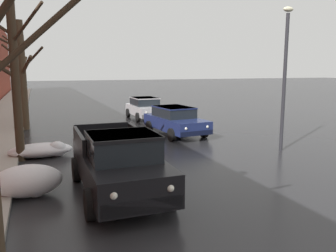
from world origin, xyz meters
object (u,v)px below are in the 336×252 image
fire_hydrant (23,180)px  sedan_darkblue_parked_kerbside_close (175,120)px  bare_tree_mid_block (21,75)px  pickup_truck_black_approaching_near_lane (118,163)px  bare_tree_second_along_sidewalk (14,77)px  sedan_silver_parked_kerbside_mid (145,108)px  bare_tree_far_down_block (22,72)px  street_lamp_post (285,72)px

fire_hydrant → sedan_darkblue_parked_kerbside_close: bearing=41.6°
bare_tree_mid_block → fire_hydrant: bare_tree_mid_block is taller
pickup_truck_black_approaching_near_lane → sedan_darkblue_parked_kerbside_close: size_ratio=1.13×
bare_tree_second_along_sidewalk → bare_tree_mid_block: bearing=89.8°
bare_tree_second_along_sidewalk → pickup_truck_black_approaching_near_lane: bare_tree_second_along_sidewalk is taller
bare_tree_mid_block → sedan_darkblue_parked_kerbside_close: bearing=-31.5°
fire_hydrant → sedan_silver_parked_kerbside_mid: bearing=59.2°
bare_tree_mid_block → sedan_darkblue_parked_kerbside_close: (7.20, -4.41, -2.26)m
bare_tree_second_along_sidewalk → sedan_darkblue_parked_kerbside_close: 8.03m
bare_tree_far_down_block → sedan_darkblue_parked_kerbside_close: bare_tree_far_down_block is taller
bare_tree_mid_block → pickup_truck_black_approaching_near_lane: size_ratio=1.20×
sedan_silver_parked_kerbside_mid → street_lamp_post: 11.31m
bare_tree_second_along_sidewalk → fire_hydrant: 4.45m
bare_tree_mid_block → bare_tree_far_down_block: size_ratio=1.04×
bare_tree_far_down_block → fire_hydrant: bare_tree_far_down_block is taller
sedan_darkblue_parked_kerbside_close → street_lamp_post: size_ratio=0.76×
bare_tree_second_along_sidewalk → fire_hydrant: size_ratio=8.17×
bare_tree_mid_block → pickup_truck_black_approaching_near_lane: bare_tree_mid_block is taller
bare_tree_far_down_block → bare_tree_second_along_sidewalk: bearing=-89.9°
fire_hydrant → street_lamp_post: size_ratio=0.12×
sedan_darkblue_parked_kerbside_close → pickup_truck_black_approaching_near_lane: bearing=-122.2°
street_lamp_post → pickup_truck_black_approaching_near_lane: bearing=-161.1°
bare_tree_far_down_block → sedan_silver_parked_kerbside_mid: (7.53, -1.83, -2.35)m
bare_tree_far_down_block → pickup_truck_black_approaching_near_lane: bearing=-80.1°
sedan_silver_parked_kerbside_mid → sedan_darkblue_parked_kerbside_close: bearing=-92.7°
pickup_truck_black_approaching_near_lane → street_lamp_post: size_ratio=0.86×
bare_tree_second_along_sidewalk → bare_tree_far_down_block: bare_tree_second_along_sidewalk is taller
bare_tree_far_down_block → bare_tree_mid_block: bearing=-89.1°
sedan_darkblue_parked_kerbside_close → street_lamp_post: street_lamp_post is taller
bare_tree_mid_block → street_lamp_post: (9.92, -9.22, 0.18)m
bare_tree_second_along_sidewalk → bare_tree_mid_block: 7.09m
fire_hydrant → bare_tree_far_down_block: bearing=91.0°
bare_tree_second_along_sidewalk → sedan_darkblue_parked_kerbside_close: bearing=20.3°
bare_tree_mid_block → bare_tree_far_down_block: bare_tree_mid_block is taller
sedan_darkblue_parked_kerbside_close → sedan_silver_parked_kerbside_mid: bearing=87.3°
bare_tree_mid_block → fire_hydrant: size_ratio=8.27×
bare_tree_second_along_sidewalk → sedan_darkblue_parked_kerbside_close: bare_tree_second_along_sidewalk is taller
bare_tree_mid_block → sedan_silver_parked_kerbside_mid: bare_tree_mid_block is taller
bare_tree_far_down_block → street_lamp_post: (9.97, -12.61, 0.10)m
pickup_truck_black_approaching_near_lane → bare_tree_mid_block: bearing=102.5°
pickup_truck_black_approaching_near_lane → street_lamp_post: bearing=18.9°
pickup_truck_black_approaching_near_lane → fire_hydrant: size_ratio=6.88×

